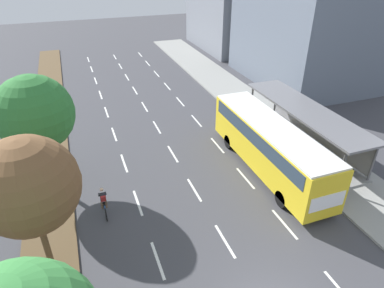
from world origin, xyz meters
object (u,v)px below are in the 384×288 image
(median_tree_second, at_px, (28,186))
(median_tree_third, at_px, (35,114))
(bus_shelter, at_px, (306,122))
(cyclist, at_px, (104,203))
(bus, at_px, (269,143))

(median_tree_second, bearing_deg, median_tree_third, 89.30)
(bus_shelter, relative_size, median_tree_second, 1.77)
(cyclist, xyz_separation_m, median_tree_third, (-2.72, 3.68, 4.15))
(cyclist, xyz_separation_m, median_tree_second, (-2.80, -2.78, 3.86))
(cyclist, relative_size, median_tree_third, 0.26)
(bus, distance_m, cyclist, 10.73)
(bus_shelter, relative_size, cyclist, 6.43)
(bus_shelter, distance_m, median_tree_second, 18.72)
(bus_shelter, relative_size, bus, 1.04)
(bus, height_order, median_tree_second, median_tree_second)
(cyclist, bearing_deg, median_tree_third, 126.46)
(median_tree_third, bearing_deg, cyclist, -53.54)
(bus_shelter, xyz_separation_m, median_tree_third, (-17.62, 1.04, 3.08))
(bus, relative_size, median_tree_third, 1.62)
(bus_shelter, height_order, cyclist, bus_shelter)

